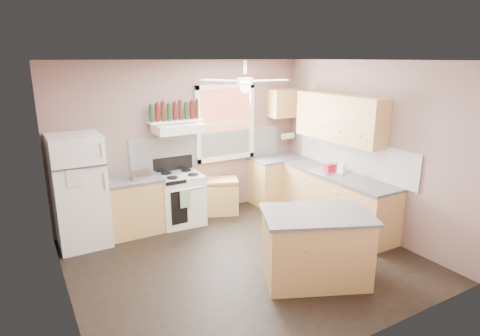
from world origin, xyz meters
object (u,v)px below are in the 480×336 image
refrigerator (80,191)px  stove (181,199)px  toaster (140,174)px  island (315,248)px  cart (220,196)px

refrigerator → stove: bearing=1.1°
refrigerator → toaster: size_ratio=6.01×
toaster → island: 2.92m
stove → island: bearing=-69.4°
island → stove: bearing=131.3°
cart → refrigerator: bearing=-155.6°
cart → island: island is taller
refrigerator → cart: (2.35, 0.10, -0.52)m
refrigerator → cart: size_ratio=2.63×
island → toaster: bearing=144.8°
toaster → island: bearing=-57.3°
toaster → stove: toaster is taller
refrigerator → cart: bearing=2.5°
cart → toaster: bearing=-152.2°
stove → toaster: bearing=-169.9°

